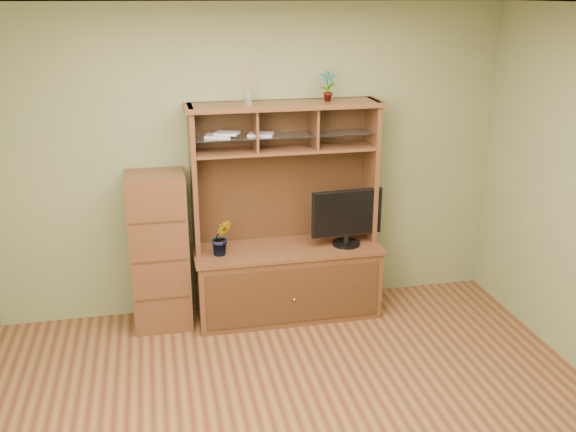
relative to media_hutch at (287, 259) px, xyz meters
name	(u,v)px	position (x,y,z in m)	size (l,w,h in m)	color
room	(307,246)	(-0.24, -1.73, 0.83)	(4.54, 4.04, 2.74)	#4E2816
media_hutch	(287,259)	(0.00, 0.00, 0.00)	(1.66, 0.61, 1.90)	#4B2815
monitor	(347,216)	(0.52, -0.08, 0.39)	(0.64, 0.25, 0.50)	black
orchid_plant	(221,237)	(-0.58, -0.08, 0.29)	(0.17, 0.14, 0.32)	#2F541D
top_plant	(327,86)	(0.37, 0.08, 1.50)	(0.13, 0.09, 0.25)	#385F21
reed_diffuser	(248,89)	(-0.30, 0.08, 1.50)	(0.06, 0.06, 0.31)	silver
magazines	(235,135)	(-0.42, 0.08, 1.13)	(0.60, 0.22, 0.04)	silver
side_cabinet	(159,251)	(-1.10, 0.03, 0.16)	(0.49, 0.44, 1.36)	#4B2815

